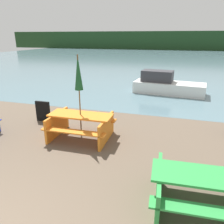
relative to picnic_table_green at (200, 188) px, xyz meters
The scene contains 7 objects.
water 29.87m from the picnic_table_green, 96.30° to the left, with size 60.00×50.00×0.00m.
far_treeline 49.82m from the picnic_table_green, 93.77° to the left, with size 80.00×1.60×4.00m.
picnic_table_green is the anchor object (origin of this frame).
picnic_table_orange 3.84m from the picnic_table_green, 146.62° to the left, with size 1.90×1.41×0.77m.
umbrella_darkgreen 4.12m from the picnic_table_green, 146.62° to the left, with size 0.24×0.24×2.49m.
boat 8.59m from the picnic_table_green, 96.97° to the left, with size 3.83×1.73×1.21m.
signboard 5.93m from the picnic_table_green, 149.46° to the left, with size 0.55×0.08×0.75m.
Camera 1 is at (2.69, -1.09, 2.97)m, focal length 35.00 mm.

